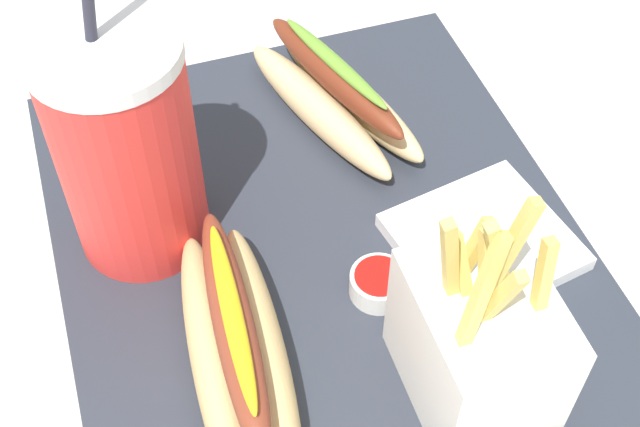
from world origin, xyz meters
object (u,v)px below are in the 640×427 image
object	(u,v)px
napkin_stack	(483,241)
hot_dog_2	(237,348)
soda_cup	(126,148)
ketchup_cup_1	(379,283)
fries_basket	(478,343)
hot_dog_1	(334,95)

from	to	relation	value
napkin_stack	hot_dog_2	bearing A→B (deg)	102.54
soda_cup	hot_dog_2	world-z (taller)	soda_cup
soda_cup	ketchup_cup_1	world-z (taller)	soda_cup
fries_basket	napkin_stack	xyz separation A→B (m)	(0.09, -0.05, -0.04)
soda_cup	fries_basket	bearing A→B (deg)	-138.00
soda_cup	fries_basket	world-z (taller)	soda_cup
ketchup_cup_1	soda_cup	bearing A→B (deg)	53.80
hot_dog_2	ketchup_cup_1	bearing A→B (deg)	-74.52
soda_cup	hot_dog_2	size ratio (longest dim) A/B	1.24
hot_dog_1	napkin_stack	size ratio (longest dim) A/B	1.69
hot_dog_2	napkin_stack	bearing A→B (deg)	-77.46
hot_dog_1	hot_dog_2	world-z (taller)	hot_dog_2
ketchup_cup_1	hot_dog_2	bearing A→B (deg)	105.48
soda_cup	napkin_stack	xyz separation A→B (m)	(-0.09, -0.22, -0.08)
hot_dog_1	napkin_stack	world-z (taller)	hot_dog_1
fries_basket	hot_dog_1	world-z (taller)	fries_basket
hot_dog_1	napkin_stack	xyz separation A→B (m)	(-0.16, -0.06, -0.02)
fries_basket	ketchup_cup_1	bearing A→B (deg)	18.45
hot_dog_1	soda_cup	bearing A→B (deg)	112.82
fries_basket	napkin_stack	world-z (taller)	fries_basket
napkin_stack	hot_dog_1	bearing A→B (deg)	19.53
soda_cup	fries_basket	distance (m)	0.25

